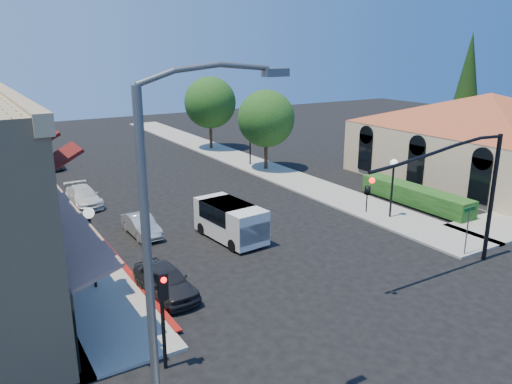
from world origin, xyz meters
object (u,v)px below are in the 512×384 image
street_name_sign (468,223)px  lamppost_left_far (35,162)px  parked_car_a (165,281)px  signal_mast_arm (464,182)px  lamppost_right_near (393,173)px  parked_car_c (83,196)px  cobra_streetlight (164,261)px  conifer_far (467,85)px  secondary_signal (163,303)px  white_van (231,219)px  lamppost_right_far (250,134)px  street_tree_b (210,103)px  street_tree_a (266,119)px  parked_car_d (49,161)px  lamppost_left_near (90,228)px  parked_car_b (141,225)px

street_name_sign → lamppost_left_far: (-16.00, 19.80, 1.04)m
lamppost_left_far → parked_car_a: size_ratio=0.95×
signal_mast_arm → lamppost_left_far: signal_mast_arm is taller
lamppost_right_near → parked_car_c: 19.10m
cobra_streetlight → street_name_sign: (16.65, 4.20, -3.57)m
conifer_far → secondary_signal: 39.85m
cobra_streetlight → white_van: bearing=55.8°
conifer_far → white_van: conifer_far is taller
signal_mast_arm → lamppost_right_far: bearing=83.3°
street_tree_b → cobra_streetlight: size_ratio=0.75×
street_tree_a → lamppost_right_near: street_tree_a is taller
signal_mast_arm → lamppost_right_near: bearing=67.9°
conifer_far → parked_car_a: (-34.20, -12.00, -5.72)m
lamppost_right_near → parked_car_d: size_ratio=0.81×
street_tree_a → parked_car_d: 18.38m
lamppost_left_near → parked_car_b: lamppost_left_near is taller
street_tree_a → lamppost_left_near: street_tree_a is taller
secondary_signal → signal_mast_arm: bearing=0.4°
street_tree_a → lamppost_right_near: (-0.30, -14.00, -1.46)m
parked_car_d → street_name_sign: bearing=-59.8°
street_tree_b → parked_car_a: street_tree_b is taller
cobra_streetlight → street_name_sign: bearing=14.2°
cobra_streetlight → parked_car_a: 9.70m
conifer_far → street_name_sign: size_ratio=4.40×
signal_mast_arm → secondary_signal: size_ratio=2.41×
conifer_far → street_tree_b: size_ratio=1.57×
secondary_signal → lamppost_left_far: lamppost_left_far is taller
conifer_far → parked_car_c: conifer_far is taller
street_tree_a → lamppost_right_far: street_tree_a is taller
lamppost_right_far → parked_car_a: lamppost_right_far is taller
street_tree_b → street_tree_a: bearing=-90.0°
lamppost_left_near → lamppost_right_far: same height
signal_mast_arm → lamppost_left_near: 15.82m
parked_car_a → parked_car_d: size_ratio=0.85×
parked_car_d → parked_car_a: bearing=-84.5°
lamppost_right_near → conifer_far: bearing=27.1°
street_tree_a → lamppost_left_far: size_ratio=1.82×
parked_car_a → lamppost_right_near: bearing=2.5°
parked_car_b → parked_car_c: bearing=99.9°
lamppost_right_far → parked_car_b: bearing=-140.4°
parked_car_a → cobra_streetlight: bearing=-115.5°
lamppost_right_near → cobra_streetlight: bearing=-150.5°
lamppost_right_far → street_tree_a: bearing=-81.5°
secondary_signal → lamppost_right_far: bearing=53.9°
cobra_streetlight → parked_car_a: bearing=69.8°
lamppost_right_near → parked_car_d: (-14.70, 24.00, -2.12)m
white_van → parked_car_c: (-5.20, 9.99, -0.51)m
lamppost_left_far → parked_car_d: size_ratio=0.81×
lamppost_right_far → parked_car_b: (-13.30, -11.00, -2.18)m
street_name_sign → lamppost_left_near: lamppost_left_near is taller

